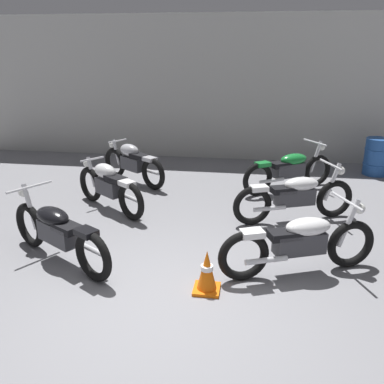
{
  "coord_description": "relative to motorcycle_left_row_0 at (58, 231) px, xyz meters",
  "views": [
    {
      "loc": [
        0.99,
        -4.0,
        2.8
      ],
      "look_at": [
        0.0,
        2.37,
        0.55
      ],
      "focal_mm": 38.83,
      "sensor_mm": 36.0,
      "label": 1
    }
  ],
  "objects": [
    {
      "name": "ground_plane",
      "position": [
        1.59,
        -0.78,
        -0.45
      ],
      "size": [
        60.0,
        60.0,
        0.0
      ],
      "primitive_type": "plane",
      "color": "gray"
    },
    {
      "name": "back_wall",
      "position": [
        1.59,
        6.08,
        1.35
      ],
      "size": [
        13.27,
        0.24,
        3.6
      ],
      "primitive_type": "cube",
      "color": "#B2B2AD",
      "rests_on": "ground"
    },
    {
      "name": "motorcycle_left_row_0",
      "position": [
        0.0,
        0.0,
        0.0
      ],
      "size": [
        1.91,
        1.23,
        0.97
      ],
      "color": "black",
      "rests_on": "ground"
    },
    {
      "name": "motorcycle_left_row_1",
      "position": [
        0.03,
        1.96,
        0.01
      ],
      "size": [
        1.64,
        1.27,
        0.88
      ],
      "color": "black",
      "rests_on": "ground"
    },
    {
      "name": "motorcycle_left_row_2",
      "position": [
        -0.01,
        3.57,
        0.01
      ],
      "size": [
        1.68,
        1.21,
        0.88
      ],
      "color": "black",
      "rests_on": "ground"
    },
    {
      "name": "motorcycle_right_row_0",
      "position": [
        3.22,
        0.18,
        0.0
      ],
      "size": [
        2.06,
        1.0,
        0.97
      ],
      "color": "black",
      "rests_on": "ground"
    },
    {
      "name": "motorcycle_right_row_1",
      "position": [
        3.3,
        1.95,
        0.0
      ],
      "size": [
        2.06,
        1.0,
        0.97
      ],
      "color": "black",
      "rests_on": "ground"
    },
    {
      "name": "motorcycle_right_row_2",
      "position": [
        3.3,
        3.57,
        0.0
      ],
      "size": [
        1.87,
        1.29,
        0.97
      ],
      "color": "black",
      "rests_on": "ground"
    },
    {
      "name": "oil_drum",
      "position": [
        5.37,
        5.04,
        -0.03
      ],
      "size": [
        0.59,
        0.59,
        0.85
      ],
      "color": "#23519E",
      "rests_on": "ground"
    },
    {
      "name": "traffic_cone",
      "position": [
        2.09,
        -0.43,
        -0.19
      ],
      "size": [
        0.32,
        0.32,
        0.54
      ],
      "color": "orange",
      "rests_on": "ground"
    }
  ]
}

